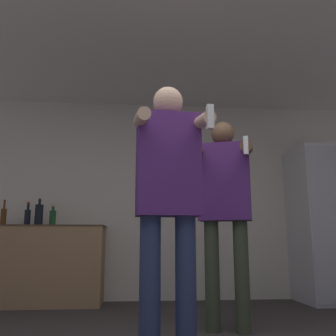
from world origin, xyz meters
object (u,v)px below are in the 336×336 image
(bottle_brown_liquor, at_px, (53,217))
(bottle_clear_vodka, at_px, (28,216))
(bottle_amber_bourbon, at_px, (39,214))
(person_woman_foreground, at_px, (168,194))
(refrigerator, at_px, (327,224))
(person_man_side, at_px, (224,199))
(bottle_tall_gin, at_px, (3,216))

(bottle_brown_liquor, bearing_deg, bottle_clear_vodka, 180.00)
(bottle_amber_bourbon, height_order, person_woman_foreground, person_woman_foreground)
(refrigerator, distance_m, bottle_brown_liquor, 3.34)
(bottle_brown_liquor, xyz_separation_m, bottle_clear_vodka, (-0.29, 0.00, 0.01))
(bottle_brown_liquor, relative_size, person_man_side, 0.14)
(bottle_tall_gin, bearing_deg, person_man_side, -31.92)
(bottle_amber_bourbon, distance_m, bottle_brown_liquor, 0.16)
(bottle_brown_liquor, relative_size, person_woman_foreground, 0.14)
(refrigerator, bearing_deg, bottle_brown_liquor, 179.18)
(bottle_amber_bourbon, relative_size, person_man_side, 0.18)
(bottle_clear_vodka, bearing_deg, person_man_side, -35.28)
(refrigerator, distance_m, bottle_amber_bourbon, 3.50)
(bottle_brown_liquor, bearing_deg, bottle_tall_gin, 180.00)
(bottle_amber_bourbon, bearing_deg, bottle_clear_vodka, 180.00)
(refrigerator, xyz_separation_m, bottle_clear_vodka, (-3.63, 0.05, 0.07))
(bottle_amber_bourbon, bearing_deg, person_woman_foreground, -59.35)
(bottle_clear_vodka, bearing_deg, bottle_amber_bourbon, -0.00)
(bottle_amber_bourbon, xyz_separation_m, person_man_side, (1.88, -1.42, 0.04))
(refrigerator, height_order, person_man_side, refrigerator)
(bottle_amber_bourbon, distance_m, person_man_side, 2.36)
(bottle_amber_bourbon, relative_size, bottle_clear_vodka, 1.14)
(bottle_tall_gin, bearing_deg, bottle_amber_bourbon, 0.00)
(bottle_tall_gin, height_order, person_man_side, person_man_side)
(bottle_brown_liquor, height_order, person_woman_foreground, person_woman_foreground)
(refrigerator, relative_size, bottle_clear_vodka, 6.76)
(person_man_side, bearing_deg, bottle_amber_bourbon, 142.92)
(bottle_amber_bourbon, height_order, person_man_side, person_man_side)
(person_man_side, bearing_deg, person_woman_foreground, -123.81)
(bottle_amber_bourbon, relative_size, bottle_tall_gin, 1.06)
(bottle_tall_gin, relative_size, person_man_side, 0.17)
(bottle_clear_vodka, bearing_deg, bottle_tall_gin, -180.00)
(bottle_clear_vodka, xyz_separation_m, person_man_side, (2.01, -1.42, 0.06))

